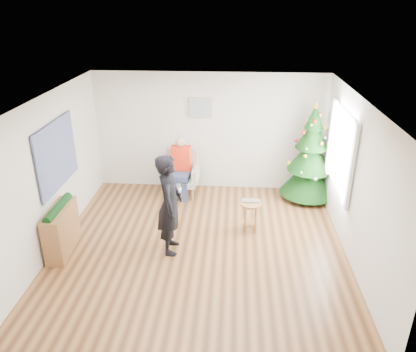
# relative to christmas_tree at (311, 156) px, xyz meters

# --- Properties ---
(floor) EXTENTS (5.00, 5.00, 0.00)m
(floor) POSITION_rel_christmas_tree_xyz_m (-2.15, -2.07, -0.96)
(floor) COLOR brown
(floor) RESTS_ON ground
(ceiling) EXTENTS (5.00, 5.00, 0.00)m
(ceiling) POSITION_rel_christmas_tree_xyz_m (-2.15, -2.07, 1.64)
(ceiling) COLOR white
(ceiling) RESTS_ON wall_back
(wall_back) EXTENTS (5.00, 0.00, 5.00)m
(wall_back) POSITION_rel_christmas_tree_xyz_m (-2.15, 0.43, 0.34)
(wall_back) COLOR silver
(wall_back) RESTS_ON floor
(wall_front) EXTENTS (5.00, 0.00, 5.00)m
(wall_front) POSITION_rel_christmas_tree_xyz_m (-2.15, -4.57, 0.34)
(wall_front) COLOR silver
(wall_front) RESTS_ON floor
(wall_left) EXTENTS (0.00, 5.00, 5.00)m
(wall_left) POSITION_rel_christmas_tree_xyz_m (-4.65, -2.07, 0.34)
(wall_left) COLOR silver
(wall_left) RESTS_ON floor
(wall_right) EXTENTS (0.00, 5.00, 5.00)m
(wall_right) POSITION_rel_christmas_tree_xyz_m (0.35, -2.07, 0.34)
(wall_right) COLOR silver
(wall_right) RESTS_ON floor
(window_panel) EXTENTS (0.04, 1.30, 1.40)m
(window_panel) POSITION_rel_christmas_tree_xyz_m (0.32, -1.07, 0.54)
(window_panel) COLOR white
(window_panel) RESTS_ON wall_right
(curtains) EXTENTS (0.05, 1.75, 1.50)m
(curtains) POSITION_rel_christmas_tree_xyz_m (0.29, -1.07, 0.54)
(curtains) COLOR white
(curtains) RESTS_ON wall_right
(christmas_tree) EXTENTS (1.17, 1.17, 2.12)m
(christmas_tree) POSITION_rel_christmas_tree_xyz_m (0.00, 0.00, 0.00)
(christmas_tree) COLOR #3F2816
(christmas_tree) RESTS_ON floor
(stool) EXTENTS (0.39, 0.39, 0.59)m
(stool) POSITION_rel_christmas_tree_xyz_m (-1.27, -1.47, -0.65)
(stool) COLOR brown
(stool) RESTS_ON floor
(laptop) EXTENTS (0.34, 0.23, 0.03)m
(laptop) POSITION_rel_christmas_tree_xyz_m (-1.27, -1.47, -0.35)
(laptop) COLOR silver
(laptop) RESTS_ON stool
(armchair) EXTENTS (0.78, 0.71, 0.99)m
(armchair) POSITION_rel_christmas_tree_xyz_m (-2.74, -0.01, -0.59)
(armchair) COLOR #A0AD8B
(armchair) RESTS_ON floor
(seated_person) EXTENTS (0.42, 0.61, 1.30)m
(seated_person) POSITION_rel_christmas_tree_xyz_m (-2.74, -0.06, -0.29)
(seated_person) COLOR navy
(seated_person) RESTS_ON armchair
(standing_man) EXTENTS (0.46, 0.67, 1.75)m
(standing_man) POSITION_rel_christmas_tree_xyz_m (-2.64, -2.17, -0.08)
(standing_man) COLOR black
(standing_man) RESTS_ON floor
(game_controller) EXTENTS (0.05, 0.13, 0.04)m
(game_controller) POSITION_rel_christmas_tree_xyz_m (-2.45, -2.20, 0.21)
(game_controller) COLOR white
(game_controller) RESTS_ON standing_man
(console) EXTENTS (0.37, 1.02, 0.80)m
(console) POSITION_rel_christmas_tree_xyz_m (-4.48, -2.32, -0.56)
(console) COLOR brown
(console) RESTS_ON floor
(garland) EXTENTS (0.14, 0.90, 0.14)m
(garland) POSITION_rel_christmas_tree_xyz_m (-4.48, -2.32, -0.14)
(garland) COLOR black
(garland) RESTS_ON console
(tapestry) EXTENTS (0.03, 1.50, 1.15)m
(tapestry) POSITION_rel_christmas_tree_xyz_m (-4.61, -1.77, 0.59)
(tapestry) COLOR black
(tapestry) RESTS_ON wall_left
(framed_picture) EXTENTS (0.52, 0.05, 0.42)m
(framed_picture) POSITION_rel_christmas_tree_xyz_m (-2.35, 0.39, 0.89)
(framed_picture) COLOR tan
(framed_picture) RESTS_ON wall_back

